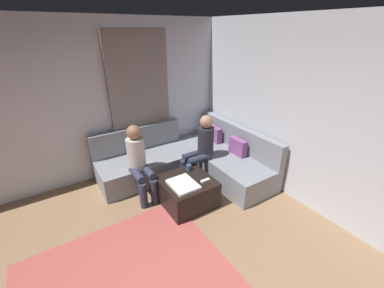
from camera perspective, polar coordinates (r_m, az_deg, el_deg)
wall_back at (r=3.62m, az=33.31°, el=2.63°), size 6.00×0.12×2.70m
wall_left at (r=4.38m, az=-28.59°, el=7.16°), size 0.12×6.00×2.70m
curtain_panel at (r=4.57m, az=-11.91°, el=9.09°), size 0.06×1.10×2.50m
sectional_couch at (r=4.55m, az=-0.44°, el=-3.70°), size 2.10×2.55×0.87m
ottoman at (r=3.85m, az=-1.26°, el=-11.01°), size 0.76×0.76×0.42m
folded_blanket at (r=3.60m, az=-2.10°, el=-9.47°), size 0.44×0.36×0.04m
coffee_mug at (r=3.94m, az=-0.74°, el=-5.55°), size 0.08×0.08×0.10m
game_remote at (r=3.70m, az=3.12°, el=-8.53°), size 0.05×0.15×0.02m
person_on_couch_back at (r=4.20m, az=2.13°, el=-0.51°), size 0.30×0.60×1.20m
person_on_couch_side at (r=3.86m, az=-12.38°, el=-3.67°), size 0.60×0.30×1.20m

